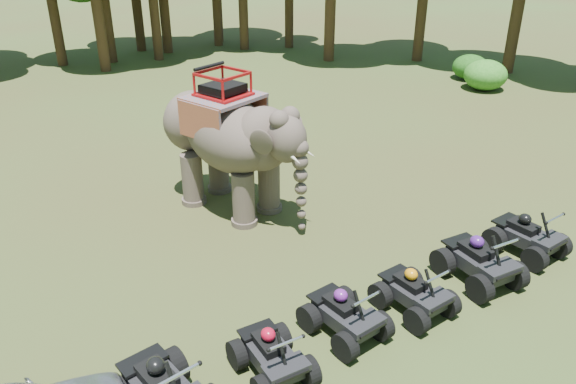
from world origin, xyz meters
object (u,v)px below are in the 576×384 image
at_px(atv_1, 272,350).
at_px(atv_5, 529,231).
at_px(atv_0, 162,384).
at_px(atv_4, 480,256).
at_px(atv_2, 345,309).
at_px(elephant, 228,141).
at_px(atv_3, 415,287).

xyz_separation_m(atv_1, atv_5, (7.19, 0.19, 0.05)).
distance_m(atv_0, atv_4, 7.25).
distance_m(atv_0, atv_2, 3.67).
bearing_deg(atv_0, atv_2, -7.97).
xyz_separation_m(elephant, atv_2, (-0.58, -5.95, -1.35)).
bearing_deg(elephant, atv_0, -144.33).
bearing_deg(atv_1, atv_3, 2.44).
distance_m(atv_0, atv_3, 5.31).
relative_size(atv_1, atv_2, 0.97).
bearing_deg(atv_1, atv_0, 177.50).
xyz_separation_m(atv_0, atv_1, (1.93, -0.16, -0.09)).
height_order(atv_1, atv_2, atv_2).
height_order(atv_3, atv_4, atv_4).
bearing_deg(elephant, atv_1, -129.64).
relative_size(elephant, atv_4, 2.62).
bearing_deg(elephant, atv_2, -114.55).
height_order(atv_0, atv_3, atv_0).
distance_m(atv_3, atv_5, 3.82).
distance_m(elephant, atv_0, 7.45).
xyz_separation_m(elephant, atv_4, (3.00, -6.11, -1.29)).
distance_m(elephant, atv_2, 6.13).
relative_size(elephant, atv_1, 3.02).
relative_size(atv_0, atv_4, 1.02).
height_order(elephant, atv_2, elephant).
relative_size(atv_0, atv_1, 1.17).
distance_m(atv_2, atv_3, 1.65).
xyz_separation_m(atv_0, atv_5, (9.12, 0.03, -0.05)).
bearing_deg(elephant, atv_5, -69.66).
relative_size(atv_0, atv_3, 1.15).
xyz_separation_m(atv_2, atv_5, (5.46, -0.00, 0.03)).
relative_size(elephant, atv_3, 2.97).
bearing_deg(atv_2, atv_1, -179.70).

